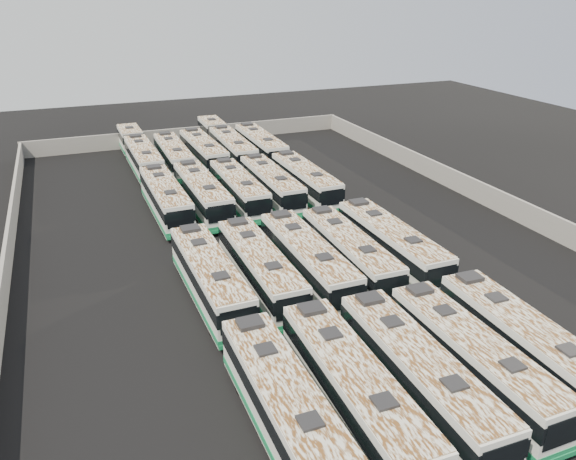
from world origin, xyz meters
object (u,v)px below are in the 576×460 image
object	(u,v)px
bus_midfront_far_left	(210,278)
bus_front_right	(472,359)
bus_front_far_left	(286,408)
bus_midfront_center	(307,260)
bus_midback_far_left	(166,199)
bus_back_center	(204,152)
bus_back_far_right	(261,146)
bus_midback_right	(271,185)
bus_midback_far_right	(305,181)
bus_midback_left	(202,194)
bus_back_far_left	(139,152)
bus_midfront_left	(260,269)
bus_midfront_right	(349,253)
bus_midback_center	(239,189)
bus_front_left	(353,391)
bus_midfront_far_right	(391,244)
bus_front_center	(418,375)
bus_back_right	(225,143)
bus_front_far_right	(525,345)
bus_back_left	(174,156)

from	to	relation	value
bus_midfront_far_left	bus_front_right	bearing A→B (deg)	-53.45
bus_front_far_left	bus_midfront_center	xyz separation A→B (m)	(7.36, 14.22, 0.02)
bus_midback_far_left	bus_back_center	size ratio (longest dim) A/B	0.99
bus_front_right	bus_back_far_right	distance (m)	46.25
bus_midfront_center	bus_front_far_left	bearing A→B (deg)	-117.43
bus_midfront_far_left	bus_midback_far_left	bearing A→B (deg)	88.79
bus_midback_right	bus_midback_far_right	world-z (taller)	bus_midback_far_right
bus_midfront_far_left	bus_midback_left	world-z (taller)	bus_midback_left
bus_back_far_left	bus_front_far_left	bearing A→B (deg)	-90.92
bus_midfront_left	bus_back_far_left	distance (m)	35.14
bus_back_far_left	bus_midfront_right	bearing A→B (deg)	-73.62
bus_midback_left	bus_midback_center	size ratio (longest dim) A/B	1.05
bus_front_left	bus_midback_right	bearing A→B (deg)	78.16
bus_midback_center	bus_midback_far_right	size ratio (longest dim) A/B	0.98
bus_midfront_left	bus_back_far_right	bearing A→B (deg)	70.73
bus_midback_far_right	bus_back_center	distance (m)	16.29
bus_midfront_left	bus_front_far_left	bearing A→B (deg)	-104.31
bus_midfront_far_left	bus_midfront_far_right	distance (m)	14.73
bus_midfront_far_left	bus_midback_left	bearing A→B (deg)	76.97
bus_midfront_right	bus_midback_far_left	bearing A→B (deg)	123.50
bus_front_center	bus_midfront_left	xyz separation A→B (m)	(-3.73, 14.61, -0.04)
bus_midfront_center	bus_back_far_right	world-z (taller)	bus_back_far_right
bus_midback_far_left	bus_back_far_left	size ratio (longest dim) A/B	0.66
bus_midfront_center	bus_midfront_far_right	world-z (taller)	bus_midfront_far_right
bus_front_right	bus_back_right	distance (m)	49.67
bus_front_far_left	bus_midback_center	xyz separation A→B (m)	(7.36, 31.54, -0.05)
bus_midback_far_left	bus_back_center	world-z (taller)	bus_back_center
bus_front_right	bus_midfront_far_right	distance (m)	14.95
bus_front_right	bus_midback_far_left	distance (m)	33.48
bus_front_far_right	bus_midfront_right	distance (m)	15.03
bus_back_far_left	bus_front_left	bearing A→B (deg)	-86.70
bus_midback_far_left	bus_midback_left	bearing A→B (deg)	-2.13
bus_front_far_right	bus_midfront_right	size ratio (longest dim) A/B	1.03
bus_back_center	bus_back_far_right	world-z (taller)	bus_back_far_right
bus_back_far_left	bus_midback_far_right	bearing A→B (deg)	-51.67
bus_midfront_left	bus_back_center	world-z (taller)	bus_back_center
bus_midfront_left	bus_back_far_left	bearing A→B (deg)	96.00
bus_midfront_left	bus_midback_center	distance (m)	17.57
bus_midback_left	bus_front_far_left	bearing A→B (deg)	-97.43
bus_front_center	bus_front_far_right	world-z (taller)	bus_front_center
bus_midfront_far_left	bus_midback_left	distance (m)	17.52
bus_midback_left	bus_back_far_right	distance (m)	18.33
bus_front_far_right	bus_back_center	world-z (taller)	bus_back_center
bus_front_center	bus_midback_far_right	size ratio (longest dim) A/B	1.02
bus_midback_left	bus_back_left	distance (m)	14.52
bus_midfront_left	bus_front_left	bearing A→B (deg)	-90.06
bus_midfront_left	bus_midback_center	world-z (taller)	bus_midfront_left
bus_midback_far_right	bus_back_left	distance (m)	18.21
bus_front_right	bus_back_center	bearing A→B (deg)	94.25
bus_back_far_left	bus_back_left	bearing A→B (deg)	-44.14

